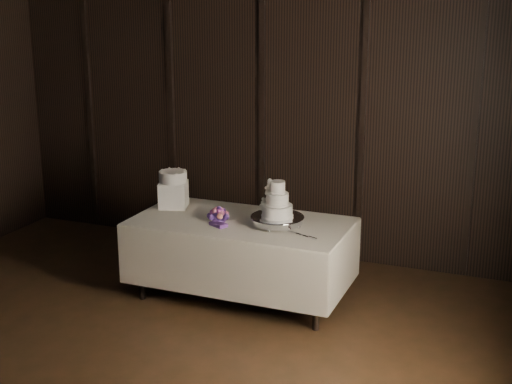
% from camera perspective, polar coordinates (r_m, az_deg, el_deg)
% --- Properties ---
extents(room, '(6.08, 7.08, 3.08)m').
position_cam_1_polar(room, '(4.70, -15.38, -0.57)').
color(room, black).
rests_on(room, ground).
extents(display_table, '(1.99, 1.04, 0.76)m').
position_cam_1_polar(display_table, '(6.64, -1.20, -5.14)').
color(display_table, beige).
rests_on(display_table, ground).
extents(cake_stand, '(0.59, 0.59, 0.09)m').
position_cam_1_polar(cake_stand, '(6.37, 1.71, -2.36)').
color(cake_stand, silver).
rests_on(cake_stand, display_table).
extents(wedding_cake, '(0.31, 0.27, 0.33)m').
position_cam_1_polar(wedding_cake, '(6.31, 1.47, -0.87)').
color(wedding_cake, white).
rests_on(wedding_cake, cake_stand).
extents(bouquet, '(0.40, 0.45, 0.17)m').
position_cam_1_polar(bouquet, '(6.49, -2.98, -1.90)').
color(bouquet, '#B54D6D').
rests_on(bouquet, display_table).
extents(box_pedestal, '(0.33, 0.33, 0.25)m').
position_cam_1_polar(box_pedestal, '(6.96, -6.61, -0.20)').
color(box_pedestal, white).
rests_on(box_pedestal, display_table).
extents(small_cake, '(0.33, 0.33, 0.11)m').
position_cam_1_polar(small_cake, '(6.92, -6.66, 1.22)').
color(small_cake, white).
rests_on(small_cake, box_pedestal).
extents(cake_knife, '(0.35, 0.17, 0.01)m').
position_cam_1_polar(cake_knife, '(6.18, 3.26, -3.33)').
color(cake_knife, silver).
rests_on(cake_knife, display_table).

